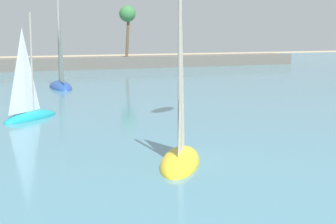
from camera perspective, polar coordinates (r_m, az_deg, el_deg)
The scene contains 3 objects.
sailboat_near_shore at distance 37.21m, azimuth -14.11°, elevation 0.33°, with size 4.80×4.60×7.42m.
sailboat_mid_bay at distance 57.16m, azimuth -11.03°, elevation 3.37°, with size 2.69×7.11×10.08m.
sailboat_toward_headland at distance 24.02m, azimuth 1.29°, elevation -3.58°, with size 4.21×5.61×8.01m.
Camera 1 is at (-4.43, -3.86, 5.73)m, focal length 59.02 mm.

